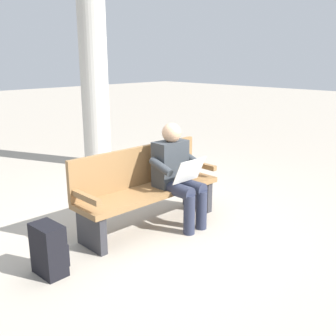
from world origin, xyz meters
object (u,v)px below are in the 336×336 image
Objects in this scene: person_seated at (177,172)px; support_pillar at (93,61)px; bench_near at (146,187)px; backpack at (49,250)px.

person_seated is 0.32× the size of support_pillar.
support_pillar is at bearing -106.96° from person_seated.
person_seated is at bearing 138.88° from bench_near.
person_seated is (-0.26, 0.24, 0.17)m from bench_near.
person_seated reaches higher than bench_near.
bench_near is at bearing -41.12° from person_seated.
support_pillar reaches higher than person_seated.
bench_near is 1.53× the size of person_seated.
bench_near is at bearing -171.60° from backpack.
backpack is (1.34, 0.20, -0.23)m from bench_near.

